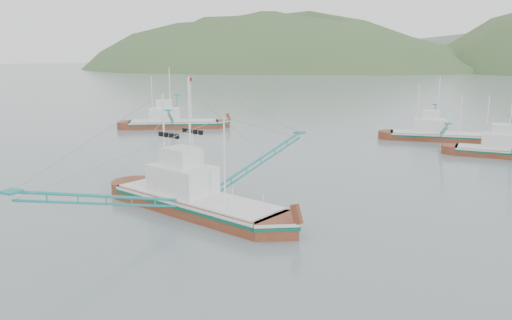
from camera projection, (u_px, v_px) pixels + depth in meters
The scene contains 6 objects.
ground at pixel (220, 214), 38.69m from camera, with size 1200.00×1200.00×0.00m, color slate.
main_boat at pixel (194, 187), 39.04m from camera, with size 16.00×27.74×11.36m.
bg_boat_far at pixel (438, 128), 71.75m from camera, with size 13.96×24.17×9.91m.
bg_boat_right at pixel (510, 147), 59.89m from camera, with size 12.66×22.69×9.18m.
bg_boat_left at pixel (173, 114), 83.89m from camera, with size 19.31×24.28×10.90m.
headland_left at pixel (265, 69), 432.33m from camera, with size 448.00×308.00×210.00m, color #3C5A2E.
Camera 1 is at (19.90, -31.29, 12.14)m, focal length 35.00 mm.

